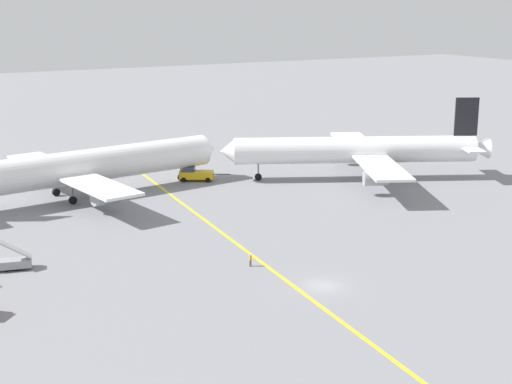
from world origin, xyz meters
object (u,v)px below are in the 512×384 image
airliner_being_pushed (358,150)px  gse_stair_truck_yellow (13,262)px  airliner_at_gate_left (80,168)px  ground_crew_marshaller_foreground (250,260)px  pushback_tug (195,174)px

airliner_being_pushed → gse_stair_truck_yellow: 69.76m
airliner_at_gate_left → ground_crew_marshaller_foreground: size_ratio=32.64×
airliner_at_gate_left → airliner_being_pushed: bearing=-13.9°
airliner_being_pushed → gse_stair_truck_yellow: size_ratio=9.63×
ground_crew_marshaller_foreground → airliner_at_gate_left: bearing=100.6°
gse_stair_truck_yellow → ground_crew_marshaller_foreground: gse_stair_truck_yellow is taller
airliner_being_pushed → pushback_tug: bearing=153.3°
airliner_at_gate_left → gse_stair_truck_yellow: size_ratio=11.09×
pushback_tug → ground_crew_marshaller_foreground: 47.88m
pushback_tug → airliner_at_gate_left: bearing=-176.1°
pushback_tug → ground_crew_marshaller_foreground: size_ratio=5.25×
pushback_tug → gse_stair_truck_yellow: bearing=-141.0°
airliner_being_pushed → pushback_tug: (-27.04, 13.62, -4.16)m
airliner_at_gate_left → ground_crew_marshaller_foreground: 45.31m
airliner_being_pushed → gse_stair_truck_yellow: (-67.05, -18.73, -4.43)m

